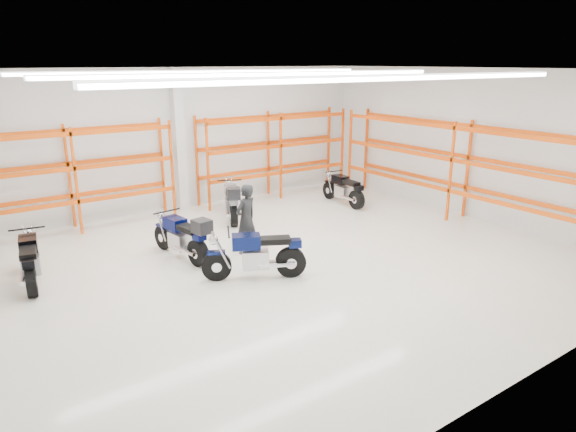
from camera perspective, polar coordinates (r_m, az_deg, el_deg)
ground at (r=12.44m, az=-0.57°, el=-5.25°), size 14.00×14.00×0.00m
room_shell at (r=11.63m, az=-0.69°, el=9.95°), size 14.02×12.02×4.51m
motorcycle_main at (r=11.43m, az=-3.25°, el=-4.43°), size 2.15×1.22×1.14m
motorcycle_back_a at (r=12.45m, az=-26.74°, el=-4.57°), size 0.82×2.24×1.10m
motorcycle_back_b at (r=12.73m, az=-11.51°, el=-2.33°), size 0.81×2.32×1.19m
motorcycle_back_c at (r=15.65m, az=-6.26°, el=1.56°), size 1.23×2.24×1.21m
motorcycle_back_d at (r=17.44m, az=6.28°, el=2.86°), size 0.71×2.16×1.06m
standing_man at (r=12.84m, az=-4.68°, el=-0.36°), size 0.75×0.61×1.79m
structural_column at (r=16.83m, az=-11.99°, el=8.18°), size 0.32×0.32×4.50m
pallet_racking_back_left at (r=15.58m, az=-22.94°, el=4.81°), size 5.67×0.87×3.00m
pallet_racking_back_right at (r=18.20m, az=-1.52°, el=7.69°), size 5.67×0.87×3.00m
pallet_racking_side at (r=16.35m, az=18.60°, el=5.88°), size 0.87×9.07×3.00m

